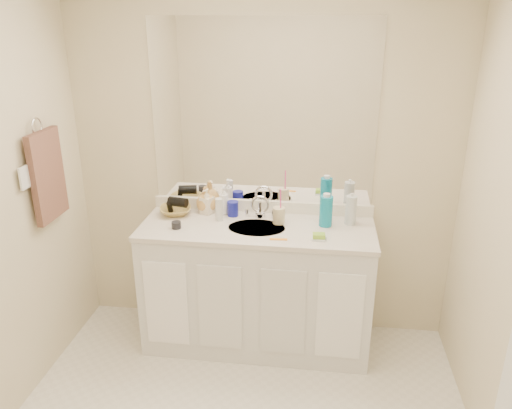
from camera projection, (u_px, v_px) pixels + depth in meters
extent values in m
cube|color=beige|center=(262.00, 167.00, 3.37)|extent=(2.60, 0.02, 2.40)
cube|color=silver|center=(257.00, 287.00, 3.39)|extent=(1.50, 0.55, 0.85)
cube|color=silver|center=(257.00, 228.00, 3.24)|extent=(1.52, 0.57, 0.03)
cube|color=white|center=(262.00, 206.00, 3.46)|extent=(1.52, 0.03, 0.08)
cylinder|color=silver|center=(257.00, 229.00, 3.22)|extent=(0.37, 0.37, 0.02)
cylinder|color=silver|center=(260.00, 209.00, 3.36)|extent=(0.02, 0.02, 0.11)
cube|color=white|center=(263.00, 114.00, 3.24)|extent=(1.48, 0.01, 1.20)
cylinder|color=navy|center=(233.00, 209.00, 3.38)|extent=(0.10, 0.10, 0.10)
cylinder|color=beige|center=(279.00, 215.00, 3.26)|extent=(0.09, 0.09, 0.11)
cylinder|color=#F23F91|center=(281.00, 202.00, 3.23)|extent=(0.01, 0.04, 0.18)
cylinder|color=#0E82A8|center=(326.00, 211.00, 3.21)|extent=(0.09, 0.09, 0.20)
cylinder|color=silver|center=(351.00, 210.00, 3.24)|extent=(0.08, 0.08, 0.19)
cube|color=white|center=(319.00, 239.00, 3.04)|extent=(0.09, 0.08, 0.01)
cube|color=#89C12F|center=(319.00, 236.00, 3.04)|extent=(0.08, 0.06, 0.03)
cube|color=orange|center=(278.00, 239.00, 3.04)|extent=(0.11, 0.03, 0.00)
cylinder|color=black|center=(176.00, 225.00, 3.20)|extent=(0.07, 0.07, 0.04)
cylinder|color=silver|center=(219.00, 210.00, 3.30)|extent=(0.05, 0.05, 0.15)
imported|color=white|center=(224.00, 200.00, 3.40)|extent=(0.08, 0.08, 0.20)
imported|color=#FDEDCE|center=(207.00, 201.00, 3.42)|extent=(0.10, 0.10, 0.17)
imported|color=tan|center=(206.00, 199.00, 3.44)|extent=(0.17, 0.17, 0.18)
imported|color=#A08440|center=(176.00, 211.00, 3.42)|extent=(0.26, 0.26, 0.05)
cylinder|color=black|center=(178.00, 202.00, 3.39)|extent=(0.14, 0.09, 0.07)
torus|color=silver|center=(37.00, 127.00, 2.92)|extent=(0.01, 0.11, 0.11)
cube|color=#482E27|center=(48.00, 176.00, 3.02)|extent=(0.04, 0.32, 0.55)
cube|color=white|center=(24.00, 178.00, 2.82)|extent=(0.01, 0.08, 0.13)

